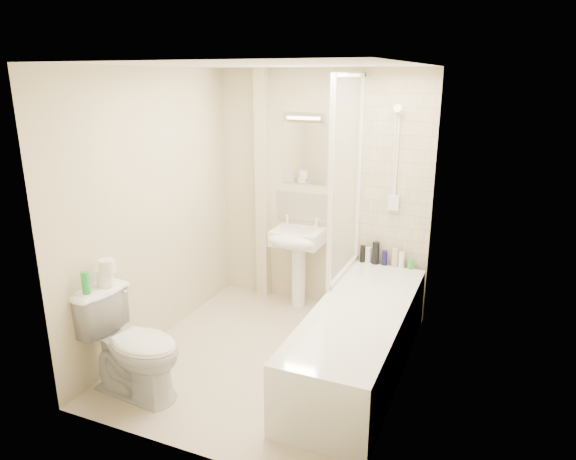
% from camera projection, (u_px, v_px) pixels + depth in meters
% --- Properties ---
extents(floor, '(2.50, 2.50, 0.00)m').
position_uv_depth(floor, '(270.00, 357.00, 4.41)').
color(floor, beige).
rests_on(floor, ground).
extents(wall_back, '(2.20, 0.02, 2.40)m').
position_uv_depth(wall_back, '(321.00, 192.00, 5.17)').
color(wall_back, beige).
rests_on(wall_back, ground).
extents(wall_left, '(0.02, 2.50, 2.40)m').
position_uv_depth(wall_left, '(154.00, 210.00, 4.47)').
color(wall_left, beige).
rests_on(wall_left, ground).
extents(wall_right, '(0.02, 2.50, 2.40)m').
position_uv_depth(wall_right, '(408.00, 240.00, 3.65)').
color(wall_right, beige).
rests_on(wall_right, ground).
extents(ceiling, '(2.20, 2.50, 0.02)m').
position_uv_depth(ceiling, '(266.00, 65.00, 3.72)').
color(ceiling, white).
rests_on(ceiling, wall_back).
extents(tile_back, '(0.70, 0.01, 1.75)m').
position_uv_depth(tile_back, '(396.00, 176.00, 4.81)').
color(tile_back, beige).
rests_on(tile_back, wall_back).
extents(tile_right, '(0.01, 2.10, 1.75)m').
position_uv_depth(tile_right, '(411.00, 206.00, 3.69)').
color(tile_right, beige).
rests_on(tile_right, wall_right).
extents(pipe_boxing, '(0.12, 0.12, 2.40)m').
position_uv_depth(pipe_boxing, '(263.00, 188.00, 5.34)').
color(pipe_boxing, beige).
rests_on(pipe_boxing, ground).
extents(splashback, '(0.60, 0.02, 0.30)m').
position_uv_depth(splashback, '(305.00, 207.00, 5.27)').
color(splashback, beige).
rests_on(splashback, wall_back).
extents(mirror, '(0.46, 0.01, 0.60)m').
position_uv_depth(mirror, '(305.00, 153.00, 5.11)').
color(mirror, white).
rests_on(mirror, wall_back).
extents(strip_light, '(0.42, 0.07, 0.07)m').
position_uv_depth(strip_light, '(305.00, 116.00, 4.98)').
color(strip_light, silver).
rests_on(strip_light, wall_back).
extents(bathtub, '(0.70, 2.10, 0.55)m').
position_uv_depth(bathtub, '(359.00, 338.00, 4.14)').
color(bathtub, white).
rests_on(bathtub, ground).
extents(shower_screen, '(0.04, 0.92, 1.80)m').
position_uv_depth(shower_screen, '(347.00, 178.00, 4.55)').
color(shower_screen, white).
rests_on(shower_screen, bathtub).
extents(shower_fixture, '(0.10, 0.16, 0.99)m').
position_uv_depth(shower_fixture, '(396.00, 163.00, 4.74)').
color(shower_fixture, white).
rests_on(shower_fixture, wall_back).
extents(pedestal_sink, '(0.49, 0.46, 0.95)m').
position_uv_depth(pedestal_sink, '(296.00, 247.00, 5.17)').
color(pedestal_sink, white).
rests_on(pedestal_sink, ground).
extents(bottle_black_a, '(0.05, 0.05, 0.17)m').
position_uv_depth(bottle_black_a, '(363.00, 254.00, 5.07)').
color(bottle_black_a, black).
rests_on(bottle_black_a, bathtub).
extents(bottle_white_a, '(0.06, 0.06, 0.16)m').
position_uv_depth(bottle_white_a, '(368.00, 255.00, 5.05)').
color(bottle_white_a, silver).
rests_on(bottle_white_a, bathtub).
extents(bottle_black_b, '(0.07, 0.07, 0.22)m').
position_uv_depth(bottle_black_b, '(376.00, 253.00, 5.01)').
color(bottle_black_b, black).
rests_on(bottle_black_b, bathtub).
extents(bottle_blue, '(0.05, 0.05, 0.14)m').
position_uv_depth(bottle_blue, '(385.00, 258.00, 4.99)').
color(bottle_blue, '#12124E').
rests_on(bottle_blue, bathtub).
extents(bottle_cream, '(0.06, 0.06, 0.18)m').
position_uv_depth(bottle_cream, '(395.00, 258.00, 4.95)').
color(bottle_cream, beige).
rests_on(bottle_cream, bathtub).
extents(bottle_white_b, '(0.05, 0.05, 0.15)m').
position_uv_depth(bottle_white_b, '(402.00, 260.00, 4.93)').
color(bottle_white_b, white).
rests_on(bottle_white_b, bathtub).
extents(bottle_green, '(0.06, 0.06, 0.09)m').
position_uv_depth(bottle_green, '(411.00, 264.00, 4.90)').
color(bottle_green, green).
rests_on(bottle_green, bathtub).
extents(toilet, '(0.61, 0.88, 0.81)m').
position_uv_depth(toilet, '(133.00, 345.00, 3.81)').
color(toilet, white).
rests_on(toilet, ground).
extents(toilet_roll_lower, '(0.12, 0.12, 0.10)m').
position_uv_depth(toilet_roll_lower, '(105.00, 279.00, 3.84)').
color(toilet_roll_lower, white).
rests_on(toilet_roll_lower, toilet).
extents(toilet_roll_upper, '(0.12, 0.12, 0.10)m').
position_uv_depth(toilet_roll_upper, '(107.00, 266.00, 3.82)').
color(toilet_roll_upper, white).
rests_on(toilet_roll_upper, toilet_roll_lower).
extents(green_bottle, '(0.06, 0.06, 0.17)m').
position_uv_depth(green_bottle, '(86.00, 283.00, 3.69)').
color(green_bottle, green).
rests_on(green_bottle, toilet).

